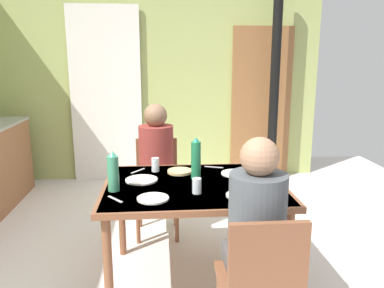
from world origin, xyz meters
name	(u,v)px	position (x,y,z in m)	size (l,w,h in m)	color
ground_plane	(147,285)	(0.00, 0.00, 0.00)	(6.83, 6.83, 0.00)	silver
wall_back	(151,78)	(0.00, 2.63, 1.34)	(4.45, 0.10, 2.68)	#A6B365
door_wooden	(261,103)	(1.47, 2.55, 1.00)	(0.80, 0.05, 2.00)	#935F36
stove_pipe_column	(275,79)	(1.56, 2.28, 1.34)	(0.12, 0.12, 2.68)	black
curtain_panel	(106,96)	(-0.58, 2.53, 1.12)	(0.90, 0.03, 2.25)	white
dining_table	(194,194)	(0.34, 0.05, 0.67)	(1.25, 0.98, 0.74)	brown
chair_near_diner	(261,282)	(0.61, -0.79, 0.50)	(0.40, 0.40, 0.87)	brown
chair_far_diner	(157,180)	(0.07, 0.90, 0.50)	(0.40, 0.40, 0.87)	brown
person_near_diner	(256,219)	(0.61, -0.65, 0.78)	(0.30, 0.37, 0.77)	#524F4F
person_far_diner	(156,154)	(0.07, 0.76, 0.78)	(0.30, 0.37, 0.77)	brown
water_bottle_green_near	(196,159)	(0.37, 0.16, 0.89)	(0.07, 0.07, 0.31)	#227C4C
water_bottle_green_far	(113,172)	(-0.20, -0.05, 0.87)	(0.07, 0.07, 0.27)	#3F9269
serving_bowl_center	(250,179)	(0.74, 0.03, 0.77)	(0.17, 0.17, 0.06)	silver
dinner_plate_near_left	(242,195)	(0.62, -0.22, 0.75)	(0.20, 0.20, 0.01)	white
dinner_plate_near_right	(153,198)	(0.06, -0.23, 0.75)	(0.20, 0.20, 0.01)	white
dinner_plate_far_center	(235,173)	(0.67, 0.25, 0.75)	(0.21, 0.21, 0.01)	white
dinner_plate_far_side	(141,180)	(-0.03, 0.15, 0.75)	(0.23, 0.23, 0.01)	white
drinking_glass_by_near_diner	(197,186)	(0.34, -0.14, 0.79)	(0.06, 0.06, 0.10)	silver
drinking_glass_by_far_diner	(155,165)	(0.07, 0.37, 0.80)	(0.06, 0.06, 0.11)	silver
bread_plate_sliced	(180,171)	(0.26, 0.32, 0.75)	(0.19, 0.19, 0.02)	#DBB77A
cutlery_knife_near	(272,193)	(0.83, -0.18, 0.75)	(0.15, 0.02, 0.00)	silver
cutlery_fork_near	(115,199)	(-0.17, -0.21, 0.75)	(0.15, 0.02, 0.00)	silver
cutlery_knife_far	(214,167)	(0.54, 0.44, 0.75)	(0.15, 0.02, 0.00)	silver
cutlery_fork_far	(138,171)	(-0.06, 0.39, 0.75)	(0.15, 0.02, 0.00)	silver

